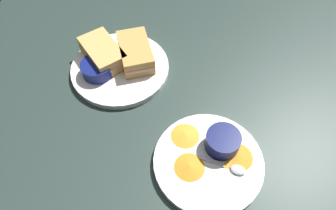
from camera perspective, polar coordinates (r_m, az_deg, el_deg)
The scene contains 10 objects.
ground_plane at distance 79.61cm, azimuth 0.42°, elevation 5.01°, with size 110.00×110.00×3.00cm, color #283833.
plate_sandwich_main at distance 79.92cm, azimuth -9.03°, elevation 6.90°, with size 25.30×25.30×1.60cm, color white.
sandwich_half_near at distance 78.82cm, azimuth -6.21°, elevation 9.89°, with size 14.69×10.94×4.80cm.
sandwich_half_far at distance 79.91cm, azimuth -12.25°, elevation 9.56°, with size 14.97×13.83×4.80cm.
ramekin_dark_sauce at distance 77.54cm, azimuth -13.28°, elevation 6.85°, with size 7.96×7.96×3.33cm.
spoon_by_dark_ramekin at distance 78.12cm, azimuth -8.70°, elevation 6.80°, with size 3.45×9.95×0.80cm.
plate_chips_companion at distance 64.97cm, azimuth 7.61°, elevation -10.65°, with size 23.11×23.11×1.60cm, color white.
ramekin_light_gravy at distance 64.31cm, azimuth 10.34°, elevation -6.77°, with size 7.33×7.33×3.94cm.
spoon_by_gravy_ramekin at distance 63.97cm, azimuth 12.00°, elevation -11.56°, with size 4.69×9.79×0.80cm.
plantain_chip_scatter at distance 64.68cm, azimuth 8.10°, elevation -9.03°, with size 15.81×18.53×0.60cm.
Camera 1 is at (51.03, 1.20, 59.59)cm, focal length 32.15 mm.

